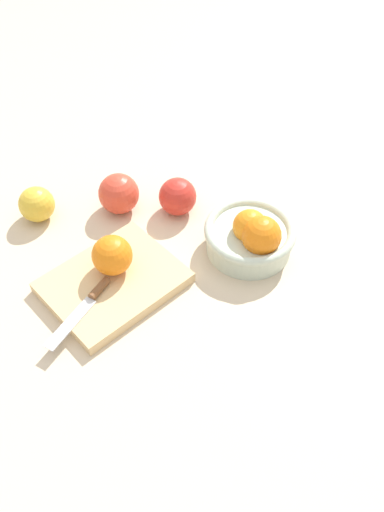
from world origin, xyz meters
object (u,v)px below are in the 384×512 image
object	(u,v)px
orange_on_board	(112,255)
apple_front_left	(178,197)
cutting_board	(113,282)
apple_front_right	(37,204)
bowl	(251,236)
apple_front_center	(119,194)
knife	(87,303)

from	to	relation	value
orange_on_board	apple_front_left	bearing A→B (deg)	-154.77
cutting_board	apple_front_right	bearing A→B (deg)	-79.47
bowl	apple_front_right	xyz separation A→B (m)	(0.29, -0.29, -0.00)
bowl	orange_on_board	bearing A→B (deg)	-17.96
bowl	apple_front_left	xyz separation A→B (m)	(0.06, -0.16, -0.00)
bowl	apple_front_center	world-z (taller)	bowl
orange_on_board	knife	size ratio (longest dim) A/B	0.48
bowl	apple_front_center	size ratio (longest dim) A/B	2.10
apple_front_right	orange_on_board	bearing A→B (deg)	104.57
orange_on_board	knife	bearing A→B (deg)	32.39
cutting_board	apple_front_right	size ratio (longest dim) A/B	3.26
bowl	cutting_board	size ratio (longest dim) A/B	0.74
orange_on_board	apple_front_right	distance (m)	0.22
knife	cutting_board	bearing A→B (deg)	-155.50
knife	apple_front_left	world-z (taller)	apple_front_left
orange_on_board	apple_front_right	size ratio (longest dim) A/B	1.02
apple_front_right	bowl	bearing A→B (deg)	135.21
orange_on_board	knife	world-z (taller)	orange_on_board
orange_on_board	knife	xyz separation A→B (m)	(0.07, 0.05, -0.03)
cutting_board	knife	world-z (taller)	knife
knife	bowl	bearing A→B (deg)	174.23
apple_front_center	apple_front_right	bearing A→B (deg)	-23.63
orange_on_board	knife	distance (m)	0.09
cutting_board	apple_front_center	xyz separation A→B (m)	(-0.10, -0.17, 0.03)
knife	apple_front_right	xyz separation A→B (m)	(-0.02, -0.26, 0.01)
apple_front_center	apple_front_right	world-z (taller)	apple_front_center
orange_on_board	apple_front_left	xyz separation A→B (m)	(-0.18, -0.09, -0.02)
cutting_board	apple_front_left	bearing A→B (deg)	-151.79
bowl	orange_on_board	size ratio (longest dim) A/B	2.38
apple_front_left	apple_front_right	xyz separation A→B (m)	(0.24, -0.13, -0.00)
apple_front_right	cutting_board	bearing A→B (deg)	100.53
cutting_board	knife	distance (m)	0.07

